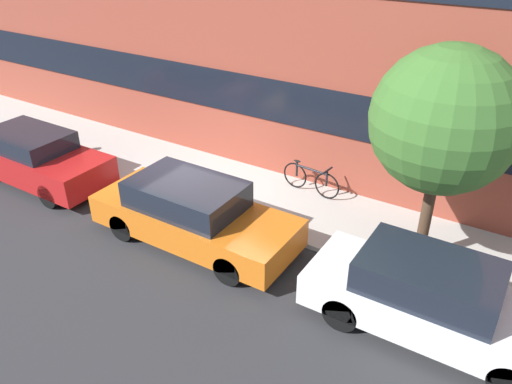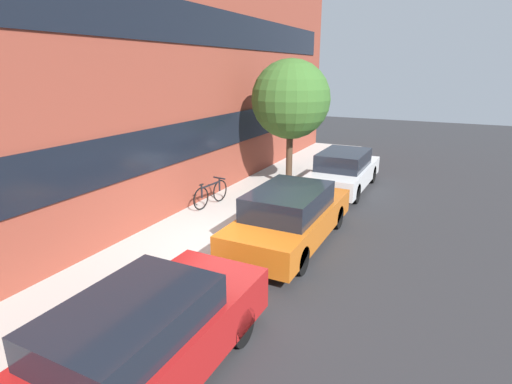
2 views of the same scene
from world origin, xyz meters
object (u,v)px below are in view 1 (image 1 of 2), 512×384
Objects in this scene: parked_car_white at (432,299)px; street_tree at (445,121)px; bicycle at (311,179)px; parked_car_red at (35,157)px; parked_car_orange at (193,213)px; fire_hydrant at (69,142)px.

parked_car_white is 0.99× the size of street_tree.
parked_car_white reaches higher than bicycle.
parked_car_orange is (5.27, -0.00, -0.00)m from parked_car_red.
street_tree is at bearing 1.86° from fire_hydrant.
street_tree reaches higher than bicycle.
fire_hydrant is (-10.88, 1.48, -0.23)m from parked_car_white.
parked_car_orange is 1.04× the size of street_tree.
parked_car_red is 5.27m from parked_car_orange.
street_tree is (4.41, 1.81, 2.43)m from parked_car_orange.
parked_car_white is at bearing -69.29° from street_tree.
fire_hydrant is at bearing -178.14° from street_tree.
parked_car_orange reaches higher than parked_car_red.
parked_car_orange is 5.10m from parked_car_white.
bicycle is 4.30m from street_tree.
parked_car_red is 1.58m from fire_hydrant.
parked_car_orange is at bearing -0.00° from parked_car_red.
parked_car_white is at bearing 0.00° from parked_car_orange.
parked_car_red is 2.65× the size of bicycle.
fire_hydrant is 0.16× the size of street_tree.
parked_car_red is 0.99× the size of parked_car_white.
fire_hydrant is (-0.51, 1.48, -0.24)m from parked_car_red.
street_tree is at bearing 22.33° from parked_car_orange.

